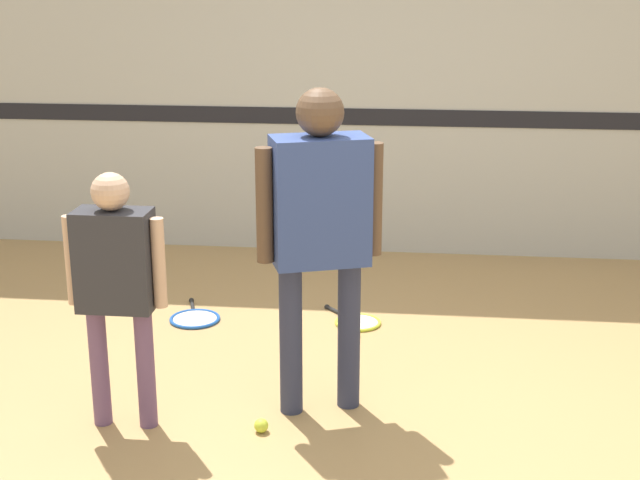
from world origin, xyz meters
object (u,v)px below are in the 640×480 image
Objects in this scene: tennis_ball_by_spare_racket at (354,331)px; racket_second_spare at (195,318)px; racket_spare_on_floor at (356,321)px; tennis_ball_near_instructor at (261,426)px; person_student_left at (116,274)px; person_instructor at (320,218)px.

racket_second_spare is at bearing 171.14° from tennis_ball_by_spare_racket.
tennis_ball_near_instructor is (-0.34, -1.38, 0.02)m from racket_spare_on_floor.
tennis_ball_near_instructor is 1.22m from tennis_ball_by_spare_racket.
person_student_left reaches higher than tennis_ball_near_instructor.
person_instructor is at bearing 48.01° from tennis_ball_near_instructor.
racket_spare_on_floor is at bearing 76.11° from tennis_ball_near_instructor.
tennis_ball_by_spare_racket reaches higher than racket_second_spare.
person_instructor is 23.49× the size of tennis_ball_near_instructor.
person_instructor reaches higher than tennis_ball_by_spare_racket.
person_instructor is at bearing 16.12° from person_student_left.
tennis_ball_near_instructor is at bearing 124.03° from racket_spare_on_floor.
racket_spare_on_floor and racket_second_spare have the same top height.
tennis_ball_near_instructor is (0.64, -1.33, 0.02)m from racket_second_spare.
person_instructor is at bearing 132.85° from racket_spare_on_floor.
person_student_left is 2.68× the size of racket_spare_on_floor.
tennis_ball_by_spare_racket is (0.99, 1.17, -0.71)m from person_student_left.
tennis_ball_near_instructor is (-0.24, -0.27, -0.93)m from person_instructor.
racket_spare_on_floor is at bearing 89.96° from tennis_ball_by_spare_racket.
racket_spare_on_floor is 6.80× the size of tennis_ball_near_instructor.
racket_second_spare is at bearing 89.67° from person_student_left.
tennis_ball_by_spare_racket is at bearing 137.88° from racket_spare_on_floor.
racket_spare_on_floor is 1.42m from tennis_ball_near_instructor.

